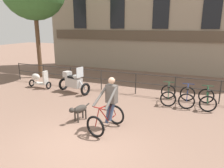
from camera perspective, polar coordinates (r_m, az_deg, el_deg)
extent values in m
plane|color=#7A5B4C|center=(6.51, -7.85, -15.37)|extent=(60.00, 60.00, 0.00)
cylinder|color=#2D2B28|center=(14.71, -23.02, 3.03)|extent=(0.05, 0.05, 1.05)
cylinder|color=#2D2B28|center=(13.45, -17.41, 2.51)|extent=(0.05, 0.05, 1.05)
cylinder|color=#2D2B28|center=(12.34, -10.71, 1.86)|extent=(0.05, 0.05, 1.05)
cylinder|color=#2D2B28|center=(11.43, -2.83, 1.06)|extent=(0.05, 0.05, 1.05)
cylinder|color=#2D2B28|center=(10.77, 6.20, 0.13)|extent=(0.05, 0.05, 1.05)
cylinder|color=#2D2B28|center=(10.41, 16.12, -0.91)|extent=(0.05, 0.05, 1.05)
cylinder|color=#2D2B28|center=(10.39, 26.42, -1.95)|extent=(0.05, 0.05, 1.05)
cylinder|color=#2D2B28|center=(10.65, 6.28, 2.70)|extent=(15.00, 0.04, 0.04)
cylinder|color=#2D2B28|center=(10.76, 6.21, 0.40)|extent=(15.00, 0.04, 0.04)
cube|color=brown|center=(15.72, 12.32, 12.22)|extent=(17.10, 0.12, 0.70)
torus|color=black|center=(6.70, -4.38, -11.04)|extent=(0.68, 0.21, 0.68)
torus|color=black|center=(7.50, 0.97, -8.03)|extent=(0.68, 0.21, 0.68)
cylinder|color=maroon|center=(6.90, -2.16, -8.00)|extent=(0.14, 0.49, 0.60)
cylinder|color=maroon|center=(7.16, -0.56, -7.41)|extent=(0.08, 0.23, 0.52)
cylinder|color=maroon|center=(6.88, -1.68, -5.78)|extent=(0.17, 0.66, 0.10)
cylinder|color=maroon|center=(7.34, 0.00, -8.77)|extent=(0.12, 0.44, 0.08)
cylinder|color=maroon|center=(7.32, 0.45, -6.69)|extent=(0.08, 0.26, 0.47)
cylinder|color=maroon|center=(6.65, -3.88, -8.70)|extent=(0.07, 0.23, 0.54)
cylinder|color=maroon|center=(6.62, -3.39, -6.33)|extent=(0.48, 0.13, 0.03)
cube|color=black|center=(7.14, -0.10, -5.12)|extent=(0.17, 0.26, 0.05)
cube|color=#56514C|center=(7.03, -0.10, -2.59)|extent=(0.40, 0.29, 0.60)
sphere|color=tan|center=(6.91, -0.10, 0.89)|extent=(0.22, 0.22, 0.22)
cylinder|color=#56514C|center=(6.90, -3.10, -3.08)|extent=(0.29, 0.71, 0.60)
cylinder|color=#56514C|center=(6.66, -0.24, -3.72)|extent=(0.16, 0.72, 0.60)
cylinder|color=#384766|center=(7.21, -1.01, -7.48)|extent=(0.14, 0.31, 0.69)
cylinder|color=#384766|center=(7.11, -0.09, -7.28)|extent=(0.20, 0.32, 0.58)
ellipsoid|color=#332D28|center=(7.82, -8.30, -6.49)|extent=(0.39, 0.63, 0.28)
cylinder|color=#332D28|center=(7.67, -9.60, -6.82)|extent=(0.19, 0.19, 0.17)
sphere|color=#332D28|center=(7.56, -10.50, -6.75)|extent=(0.18, 0.18, 0.18)
cone|color=#332D28|center=(7.51, -10.97, -7.02)|extent=(0.13, 0.13, 0.10)
cylinder|color=#332D28|center=(8.03, -6.47, -5.42)|extent=(0.10, 0.20, 0.10)
cylinder|color=#332D28|center=(7.85, -9.64, -8.37)|extent=(0.06, 0.06, 0.37)
cylinder|color=#332D28|center=(7.75, -8.87, -8.68)|extent=(0.06, 0.06, 0.37)
cylinder|color=#332D28|center=(8.09, -7.63, -7.59)|extent=(0.06, 0.06, 0.37)
cylinder|color=#332D28|center=(7.98, -6.86, -7.87)|extent=(0.06, 0.06, 0.37)
torus|color=black|center=(10.59, -6.96, -1.36)|extent=(0.27, 0.63, 0.62)
torus|color=black|center=(11.71, -12.54, -0.02)|extent=(0.27, 0.63, 0.62)
cube|color=#B7B2AD|center=(11.08, -9.94, 0.44)|extent=(0.94, 0.60, 0.44)
ellipsoid|color=#B7B2AD|center=(10.87, -9.31, 1.81)|extent=(0.54, 0.43, 0.24)
cube|color=black|center=(11.10, -10.39, 1.87)|extent=(0.62, 0.43, 0.10)
cylinder|color=#B2B2B7|center=(10.68, -7.76, -0.22)|extent=(0.44, 0.17, 0.41)
cube|color=silver|center=(10.63, -8.39, 3.04)|extent=(0.14, 0.43, 0.50)
cube|color=#B7B2AD|center=(11.33, -11.60, 2.55)|extent=(0.40, 0.43, 0.28)
torus|color=black|center=(10.37, 14.48, -1.98)|extent=(0.66, 0.16, 0.66)
torus|color=black|center=(9.37, 14.44, -3.80)|extent=(0.66, 0.16, 0.66)
cylinder|color=#194C2D|center=(9.92, 14.56, -1.37)|extent=(0.10, 0.47, 0.58)
cylinder|color=#194C2D|center=(9.62, 14.53, -2.07)|extent=(0.06, 0.22, 0.51)
cylinder|color=#194C2D|center=(9.76, 14.65, -0.13)|extent=(0.13, 0.63, 0.10)
cylinder|color=#194C2D|center=(9.58, 14.44, -3.55)|extent=(0.09, 0.42, 0.07)
cylinder|color=#194C2D|center=(9.41, 14.54, -2.30)|extent=(0.06, 0.25, 0.46)
cylinder|color=#194C2D|center=(10.21, 14.57, -0.75)|extent=(0.06, 0.21, 0.52)
cylinder|color=#194C2D|center=(10.06, 14.67, 0.51)|extent=(0.48, 0.10, 0.03)
cube|color=black|center=(9.46, 14.64, -0.69)|extent=(0.15, 0.26, 0.05)
torus|color=black|center=(10.30, 19.11, -2.45)|extent=(0.66, 0.08, 0.66)
torus|color=black|center=(9.30, 18.86, -4.29)|extent=(0.66, 0.08, 0.66)
cylinder|color=navy|center=(9.85, 19.13, -1.85)|extent=(0.05, 0.47, 0.58)
cylinder|color=navy|center=(9.55, 19.04, -2.55)|extent=(0.04, 0.22, 0.51)
cylinder|color=navy|center=(9.69, 19.24, -0.60)|extent=(0.06, 0.63, 0.10)
cylinder|color=navy|center=(9.51, 18.90, -4.03)|extent=(0.04, 0.42, 0.07)
cylinder|color=navy|center=(9.34, 19.01, -2.77)|extent=(0.03, 0.25, 0.46)
cylinder|color=navy|center=(10.14, 19.21, -1.23)|extent=(0.03, 0.21, 0.52)
cylinder|color=navy|center=(9.99, 19.32, 0.04)|extent=(0.48, 0.05, 0.03)
cube|color=black|center=(9.39, 19.16, -1.16)|extent=(0.13, 0.24, 0.05)
torus|color=black|center=(10.29, 23.39, -2.89)|extent=(0.66, 0.10, 0.66)
torus|color=black|center=(9.30, 23.75, -4.78)|extent=(0.66, 0.10, 0.66)
cylinder|color=#194C2D|center=(9.84, 23.66, -2.31)|extent=(0.06, 0.47, 0.58)
cylinder|color=#194C2D|center=(9.55, 23.75, -3.03)|extent=(0.04, 0.22, 0.51)
cylinder|color=#194C2D|center=(9.68, 23.85, -1.06)|extent=(0.07, 0.63, 0.10)
cylinder|color=#194C2D|center=(9.50, 23.66, -4.51)|extent=(0.05, 0.42, 0.07)
cylinder|color=#194C2D|center=(9.34, 23.85, -3.27)|extent=(0.04, 0.25, 0.46)
cylinder|color=#194C2D|center=(10.13, 23.57, -1.67)|extent=(0.04, 0.21, 0.52)
cylinder|color=#194C2D|center=(9.98, 23.75, -0.41)|extent=(0.48, 0.06, 0.03)
cube|color=black|center=(9.38, 23.96, -1.65)|extent=(0.13, 0.25, 0.05)
torus|color=black|center=(12.09, -16.21, -0.34)|extent=(0.10, 0.40, 0.40)
torus|color=black|center=(12.90, -20.23, 0.28)|extent=(0.10, 0.40, 0.40)
cube|color=beige|center=(12.48, -18.30, 0.16)|extent=(0.68, 0.31, 0.08)
cube|color=beige|center=(12.11, -16.99, 1.59)|extent=(0.11, 0.32, 0.72)
ellipsoid|color=beige|center=(12.58, -19.30, 1.79)|extent=(0.53, 0.32, 0.36)
cylinder|color=brown|center=(14.85, -18.73, 10.18)|extent=(0.26, 0.26, 4.45)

